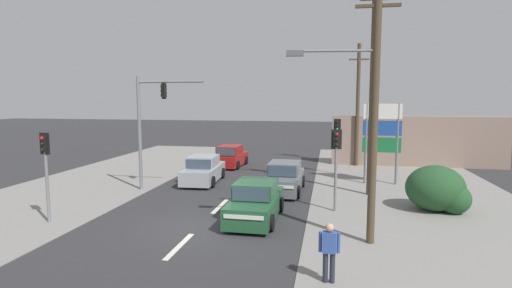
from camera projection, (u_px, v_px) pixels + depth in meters
ground_plane at (199, 227)px, 15.17m from camera, size 140.00×140.00×0.00m
lane_dash_near at (179, 246)px, 13.21m from camera, size 0.20×2.40×0.01m
lane_dash_mid at (220, 206)px, 18.09m from camera, size 0.20×2.40×0.01m
lane_dash_far at (244, 183)px, 22.98m from camera, size 0.20×2.40×0.01m
kerb_right_verge at (437, 224)px, 15.48m from camera, size 10.00×44.00×0.02m
kerb_left_verge at (67, 193)px, 20.61m from camera, size 8.00×40.00×0.02m
utility_pole_foreground_right at (370, 101)px, 12.92m from camera, size 3.78×0.58×8.88m
utility_pole_midground_right at (372, 83)px, 19.57m from camera, size 1.80×0.26×10.69m
utility_pole_background_right at (358, 102)px, 28.38m from camera, size 1.80×0.26×8.68m
traffic_signal_mast at (149, 118)px, 20.81m from camera, size 3.69×0.44×6.00m
pedestal_signal_right_kerb at (336, 156)px, 16.99m from camera, size 0.44×0.30×3.56m
pedestal_signal_left_kerb at (46, 162)px, 15.39m from camera, size 0.44×0.30×3.56m
pedestal_signal_far_median at (337, 137)px, 25.45m from camera, size 0.44×0.29×3.56m
shopping_plaza_sign at (382, 132)px, 22.40m from camera, size 2.10×0.16×4.60m
roadside_bush at (438, 190)px, 17.20m from camera, size 2.60×2.23×1.99m
shopfront_wall_far at (417, 141)px, 28.59m from camera, size 12.00×1.00×3.60m
sedan_oncoming_mid at (256, 202)px, 16.06m from camera, size 1.94×4.26×1.56m
sedan_crossing_left at (203, 170)px, 23.14m from camera, size 2.07×4.32×1.56m
sedan_kerbside_parked at (284, 178)px, 20.86m from camera, size 1.96×4.27×1.56m
hatchback_receding_far at (231, 157)px, 28.47m from camera, size 1.92×3.71×1.53m
pedestrian_at_kerb at (329, 249)px, 10.47m from camera, size 0.56×0.23×1.63m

